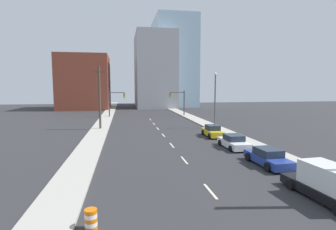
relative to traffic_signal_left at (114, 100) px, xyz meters
The scene contains 21 objects.
sidewalk_left 3.97m from the traffic_signal_left, 151.38° to the left, with size 2.64×104.47×0.17m.
sidewalk_right 16.35m from the traffic_signal_left, ahead, with size 2.64×104.47×0.17m.
lane_stripe_at_9m 42.73m from the traffic_signal_left, 80.30° to the right, with size 0.16×2.40×0.01m, color beige.
lane_stripe_at_16m 35.89m from the traffic_signal_left, 78.42° to the right, with size 0.16×2.40×0.01m, color beige.
lane_stripe_at_22m 30.11m from the traffic_signal_left, 76.12° to the right, with size 0.16×2.40×0.01m, color beige.
lane_stripe_at_29m 24.21m from the traffic_signal_left, 72.57° to the right, with size 0.16×2.40×0.01m, color beige.
lane_stripe_at_34m 18.81m from the traffic_signal_left, 67.15° to the right, with size 0.16×2.40×0.01m, color beige.
lane_stripe_at_40m 14.22m from the traffic_signal_left, 58.58° to the right, with size 0.16×2.40×0.01m, color beige.
lane_stripe_at_46m 9.80m from the traffic_signal_left, 38.11° to the right, with size 0.16×2.40×0.01m, color beige.
building_brick_left 26.09m from the traffic_signal_left, 110.76° to the left, with size 14.00×16.00×15.51m.
building_office_center 31.55m from the traffic_signal_left, 66.86° to the left, with size 12.00×20.00×23.05m.
building_glass_right 38.86m from the traffic_signal_left, 59.35° to the left, with size 13.00×20.00×29.09m.
traffic_signal_left is the anchor object (origin of this frame).
traffic_signal_right 14.34m from the traffic_signal_left, ahead, with size 3.47×0.35×5.64m.
utility_pole_left_mid 16.61m from the traffic_signal_left, 95.21° to the right, with size 1.60×0.32×9.43m.
traffic_barrel 45.36m from the traffic_signal_left, 89.40° to the right, with size 0.56×0.56×0.95m.
street_lamp 24.21m from the traffic_signal_left, 48.65° to the right, with size 0.44×0.44×8.60m.
box_truck_black 46.44m from the traffic_signal_left, 73.36° to the right, with size 2.45×5.76×2.04m.
sedan_blue 40.08m from the traffic_signal_left, 70.18° to the right, with size 2.23×4.84×1.41m.
sedan_white 34.19m from the traffic_signal_left, 66.94° to the right, with size 2.21×4.62×1.41m.
sedan_yellow 28.29m from the traffic_signal_left, 61.74° to the right, with size 2.02×4.45×1.50m.
Camera 1 is at (-5.17, -5.45, 6.36)m, focal length 28.00 mm.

